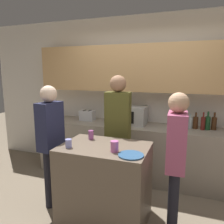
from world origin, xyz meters
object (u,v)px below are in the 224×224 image
at_px(person_left, 51,136).
at_px(person_center, 118,125).
at_px(bottle_1, 178,122).
at_px(cup_0, 91,135).
at_px(bottle_5, 203,123).
at_px(bottle_3, 190,123).
at_px(plate_on_island, 131,155).
at_px(bottle_2, 184,122).
at_px(person_right, 176,154).
at_px(bottle_0, 173,121).
at_px(cup_1, 115,146).
at_px(bottle_4, 195,122).
at_px(bottle_6, 208,123).
at_px(toaster, 87,115).
at_px(cup_2, 69,143).
at_px(microwave, 130,115).
at_px(bottle_7, 214,123).

distance_m(person_left, person_center, 0.91).
bearing_deg(bottle_1, cup_0, -133.65).
xyz_separation_m(bottle_1, bottle_5, (0.36, 0.06, -0.01)).
bearing_deg(bottle_3, plate_on_island, -110.22).
xyz_separation_m(bottle_2, bottle_5, (0.26, 0.05, -0.01)).
xyz_separation_m(bottle_3, person_right, (-0.12, -1.25, -0.07)).
xyz_separation_m(bottle_0, cup_1, (-0.48, -1.43, -0.01)).
bearing_deg(bottle_1, bottle_4, 19.61).
bearing_deg(bottle_6, toaster, -179.23).
bearing_deg(person_center, bottle_6, -153.86).
xyz_separation_m(toaster, cup_2, (0.48, -1.45, -0.01)).
bearing_deg(person_center, bottle_0, -138.71).
xyz_separation_m(microwave, person_center, (-0.00, -0.66, -0.02)).
bearing_deg(toaster, person_center, -39.67).
xyz_separation_m(bottle_1, person_left, (-1.51, -1.14, -0.07)).
height_order(bottle_4, cup_0, bottle_4).
bearing_deg(toaster, plate_on_island, -50.45).
relative_size(microwave, cup_0, 4.72).
xyz_separation_m(plate_on_island, person_right, (0.42, 0.23, -0.02)).
distance_m(bottle_3, bottle_5, 0.19).
height_order(bottle_2, bottle_6, bottle_2).
relative_size(bottle_2, person_right, 0.19).
relative_size(bottle_1, bottle_2, 0.96).
bearing_deg(person_left, bottle_7, 127.49).
bearing_deg(cup_1, bottle_0, 71.49).
bearing_deg(bottle_3, cup_2, -130.57).
bearing_deg(bottle_0, toaster, -178.84).
distance_m(toaster, bottle_7, 2.09).
xyz_separation_m(bottle_5, cup_2, (-1.45, -1.46, -0.02)).
bearing_deg(microwave, bottle_5, 0.32).
distance_m(toaster, bottle_3, 1.75).
xyz_separation_m(bottle_2, person_left, (-1.61, -1.15, -0.07)).
distance_m(bottle_0, plate_on_island, 1.51).
distance_m(bottle_6, person_left, 2.29).
distance_m(cup_1, cup_2, 0.53).
bearing_deg(bottle_6, bottle_2, -167.98).
xyz_separation_m(bottle_2, cup_1, (-0.66, -1.36, -0.02)).
height_order(bottle_3, bottle_5, bottle_5).
xyz_separation_m(bottle_7, person_right, (-0.47, -1.29, -0.08)).
height_order(bottle_6, cup_2, bottle_6).
height_order(bottle_4, bottle_5, bottle_5).
relative_size(bottle_0, bottle_6, 0.93).
xyz_separation_m(bottle_7, plate_on_island, (-0.89, -1.52, -0.06)).
relative_size(bottle_1, cup_0, 2.63).
height_order(bottle_3, cup_2, bottle_3).
relative_size(bottle_5, person_left, 0.17).
xyz_separation_m(bottle_7, cup_2, (-1.60, -1.52, -0.02)).
distance_m(bottle_0, cup_1, 1.51).
bearing_deg(bottle_1, bottle_2, 6.07).
xyz_separation_m(bottle_1, bottle_6, (0.42, 0.08, -0.00)).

